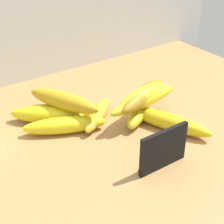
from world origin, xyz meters
TOP-DOWN VIEW (x-y plane):
  - counter_top at (0.00, 0.00)cm, footprint 110.00×76.00cm
  - chalkboard_sign at (1.74, -12.60)cm, footprint 11.00×1.80cm
  - banana_0 at (-9.35, 14.43)cm, footprint 15.79×14.10cm
  - banana_1 at (9.24, 4.01)cm, footprint 14.34×12.08cm
  - banana_2 at (-5.55, 13.95)cm, footprint 16.75×15.74cm
  - banana_3 at (11.74, -3.29)cm, footprint 11.48×20.30cm
  - banana_4 at (-7.96, 8.53)cm, footprint 18.30×11.06cm
  - banana_5 at (0.70, 8.63)cm, footprint 14.09×12.38cm
  - banana_6 at (-5.89, 12.52)cm, footprint 11.67×18.33cm
  - banana_7 at (10.33, 3.85)cm, footprint 18.49×10.84cm
  - banana_8 at (9.34, 2.65)cm, footprint 20.05×5.29cm
  - banana_9 at (10.07, 3.50)cm, footprint 16.12×7.02cm

SIDE VIEW (x-z plane):
  - counter_top at x=0.00cm, z-range 0.00..3.00cm
  - banana_5 at x=0.70cm, z-range 3.00..6.35cm
  - banana_2 at x=-5.55cm, z-range 3.00..6.58cm
  - banana_1 at x=9.24cm, z-range 3.00..6.71cm
  - banana_3 at x=11.74cm, z-range 3.00..6.80cm
  - banana_4 at x=-7.96cm, z-range 3.00..6.80cm
  - banana_0 at x=-9.35cm, z-range 3.00..7.16cm
  - chalkboard_sign at x=1.74cm, z-range 2.66..11.06cm
  - banana_8 at x=9.34cm, z-range 6.71..10.00cm
  - banana_6 at x=-5.89cm, z-range 6.58..10.57cm
  - banana_7 at x=10.33cm, z-range 6.71..10.87cm
  - banana_9 at x=10.07cm, z-range 6.71..11.01cm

